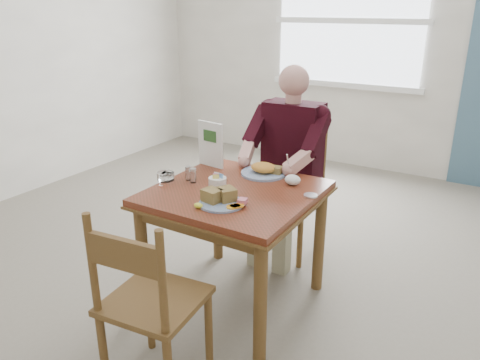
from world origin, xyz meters
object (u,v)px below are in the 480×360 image
Objects in this scene: chair_near at (149,304)px; diner at (288,149)px; table at (235,207)px; far_plate at (264,170)px; chair_far at (292,190)px; near_plate at (221,199)px.

chair_near is 0.69× the size of diner.
table is 0.35m from far_plate.
chair_far is 0.69× the size of diner.
table is 0.81m from chair_far.
far_plate is (0.02, -0.48, 0.30)m from chair_far.
diner is (0.00, 0.71, 0.17)m from table.
far_plate is (0.02, 0.32, 0.14)m from table.
near_plate is 0.53m from far_plate.
diner is 4.64× the size of far_plate.
far_plate reaches higher than table.
diner is 0.92m from near_plate.
chair_far is 1.62m from chair_near.
diner is 4.50× the size of near_plate.
chair_far is at bearing 92.63° from near_plate.
chair_far is at bearing 90.01° from diner.
chair_far is 1.00× the size of chair_near.
diner is at bearing 93.27° from far_plate.
chair_far is 0.34m from diner.
near_plate is (0.05, -1.01, 0.30)m from chair_far.
table is 0.97× the size of chair_near.
chair_near is at bearing -88.90° from far_plate.
far_plate is at bearing -86.73° from diner.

